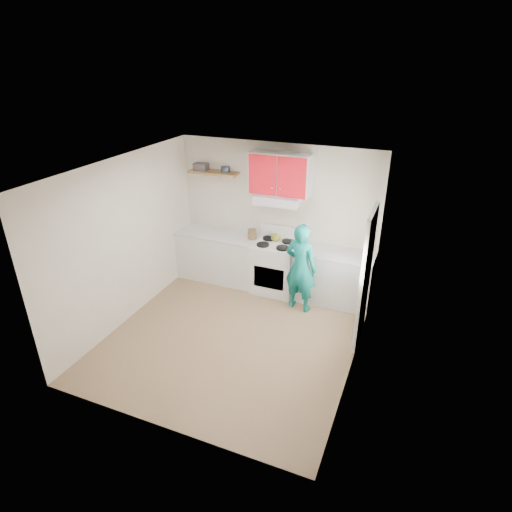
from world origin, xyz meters
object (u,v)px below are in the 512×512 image
at_px(kettle, 276,237).
at_px(person, 301,268).
at_px(stove, 275,267).
at_px(crock, 252,235).
at_px(tin, 226,169).

xyz_separation_m(kettle, person, (0.63, -0.53, -0.23)).
relative_size(kettle, person, 0.11).
height_order(kettle, person, person).
distance_m(stove, crock, 0.71).
bearing_deg(kettle, crock, -148.03).
height_order(stove, kettle, kettle).
height_order(tin, person, tin).
xyz_separation_m(crock, person, (1.05, -0.47, -0.23)).
bearing_deg(stove, crock, 173.34).
xyz_separation_m(kettle, crock, (-0.42, -0.06, 0.00)).
distance_m(stove, kettle, 0.55).
distance_m(tin, kettle, 1.48).
height_order(stove, person, person).
distance_m(crock, person, 1.18).
bearing_deg(crock, tin, 165.27).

